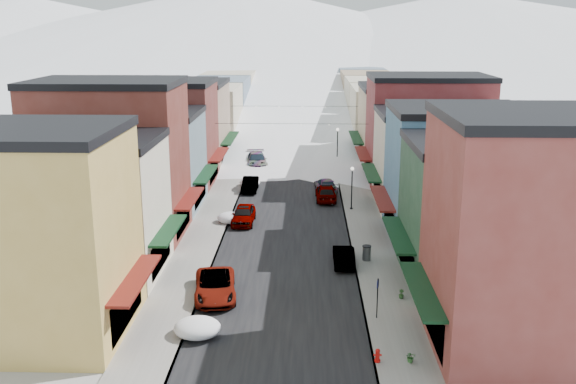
# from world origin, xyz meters

# --- Properties ---
(ground) EXTENTS (600.00, 600.00, 0.00)m
(ground) POSITION_xyz_m (0.00, 0.00, 0.00)
(ground) COLOR gray
(ground) RESTS_ON ground
(road) EXTENTS (10.00, 160.00, 0.01)m
(road) POSITION_xyz_m (0.00, 60.00, 0.01)
(road) COLOR black
(road) RESTS_ON ground
(sidewalk_left) EXTENTS (3.20, 160.00, 0.15)m
(sidewalk_left) POSITION_xyz_m (-6.60, 60.00, 0.07)
(sidewalk_left) COLOR gray
(sidewalk_left) RESTS_ON ground
(sidewalk_right) EXTENTS (3.20, 160.00, 0.15)m
(sidewalk_right) POSITION_xyz_m (6.60, 60.00, 0.07)
(sidewalk_right) COLOR gray
(sidewalk_right) RESTS_ON ground
(curb_left) EXTENTS (0.10, 160.00, 0.15)m
(curb_left) POSITION_xyz_m (-5.05, 60.00, 0.07)
(curb_left) COLOR slate
(curb_left) RESTS_ON ground
(curb_right) EXTENTS (0.10, 160.00, 0.15)m
(curb_right) POSITION_xyz_m (5.05, 60.00, 0.07)
(curb_right) COLOR slate
(curb_right) RESTS_ON ground
(bldg_l_yellow) EXTENTS (11.30, 8.70, 11.50)m
(bldg_l_yellow) POSITION_xyz_m (-13.19, 4.00, 5.76)
(bldg_l_yellow) COLOR gold
(bldg_l_yellow) RESTS_ON ground
(bldg_l_cream) EXTENTS (11.30, 8.20, 9.50)m
(bldg_l_cream) POSITION_xyz_m (-13.19, 12.50, 4.76)
(bldg_l_cream) COLOR beige
(bldg_l_cream) RESTS_ON ground
(bldg_l_brick_near) EXTENTS (12.30, 8.20, 12.50)m
(bldg_l_brick_near) POSITION_xyz_m (-13.69, 20.50, 6.26)
(bldg_l_brick_near) COLOR maroon
(bldg_l_brick_near) RESTS_ON ground
(bldg_l_grayblue) EXTENTS (11.30, 9.20, 9.00)m
(bldg_l_grayblue) POSITION_xyz_m (-13.19, 29.00, 4.51)
(bldg_l_grayblue) COLOR slate
(bldg_l_grayblue) RESTS_ON ground
(bldg_l_brick_far) EXTENTS (13.30, 9.20, 11.00)m
(bldg_l_brick_far) POSITION_xyz_m (-14.19, 38.00, 5.51)
(bldg_l_brick_far) COLOR maroon
(bldg_l_brick_far) RESTS_ON ground
(bldg_l_tan) EXTENTS (11.30, 11.20, 10.00)m
(bldg_l_tan) POSITION_xyz_m (-13.19, 48.00, 5.01)
(bldg_l_tan) COLOR #967962
(bldg_l_tan) RESTS_ON ground
(bldg_r_brick_near) EXTENTS (12.30, 9.20, 12.50)m
(bldg_r_brick_near) POSITION_xyz_m (13.69, 3.00, 6.26)
(bldg_r_brick_near) COLOR maroon
(bldg_r_brick_near) RESTS_ON ground
(bldg_r_green) EXTENTS (11.30, 9.20, 9.50)m
(bldg_r_green) POSITION_xyz_m (13.19, 12.00, 4.76)
(bldg_r_green) COLOR #20442B
(bldg_r_green) RESTS_ON ground
(bldg_r_blue) EXTENTS (11.30, 9.20, 10.50)m
(bldg_r_blue) POSITION_xyz_m (13.19, 21.00, 5.26)
(bldg_r_blue) COLOR teal
(bldg_r_blue) RESTS_ON ground
(bldg_r_cream) EXTENTS (12.30, 9.20, 9.00)m
(bldg_r_cream) POSITION_xyz_m (13.69, 30.00, 4.51)
(bldg_r_cream) COLOR beige
(bldg_r_cream) RESTS_ON ground
(bldg_r_brick_far) EXTENTS (13.30, 9.20, 11.50)m
(bldg_r_brick_far) POSITION_xyz_m (14.19, 39.00, 5.76)
(bldg_r_brick_far) COLOR maroon
(bldg_r_brick_far) RESTS_ON ground
(bldg_r_tan) EXTENTS (11.30, 11.20, 9.50)m
(bldg_r_tan) POSITION_xyz_m (13.19, 49.00, 4.76)
(bldg_r_tan) COLOR tan
(bldg_r_tan) RESTS_ON ground
(distant_blocks) EXTENTS (34.00, 55.00, 8.00)m
(distant_blocks) POSITION_xyz_m (0.00, 83.00, 4.00)
(distant_blocks) COLOR gray
(distant_blocks) RESTS_ON ground
(mountain_ridge) EXTENTS (670.00, 340.00, 34.00)m
(mountain_ridge) POSITION_xyz_m (-19.47, 277.18, 14.36)
(mountain_ridge) COLOR silver
(mountain_ridge) RESTS_ON ground
(overhead_cables) EXTENTS (16.40, 15.04, 0.04)m
(overhead_cables) POSITION_xyz_m (0.00, 47.50, 6.20)
(overhead_cables) COLOR black
(overhead_cables) RESTS_ON ground
(car_white_suv) EXTENTS (3.20, 5.67, 1.50)m
(car_white_suv) POSITION_xyz_m (-4.06, 8.93, 0.75)
(car_white_suv) COLOR silver
(car_white_suv) RESTS_ON ground
(car_silver_sedan) EXTENTS (1.93, 4.61, 1.56)m
(car_silver_sedan) POSITION_xyz_m (-3.74, 24.26, 0.78)
(car_silver_sedan) COLOR #9A9DA2
(car_silver_sedan) RESTS_ON ground
(car_dark_hatch) EXTENTS (1.51, 4.29, 1.41)m
(car_dark_hatch) POSITION_xyz_m (-4.12, 35.13, 0.71)
(car_dark_hatch) COLOR black
(car_dark_hatch) RESTS_ON ground
(car_silver_wagon) EXTENTS (3.13, 6.16, 1.71)m
(car_silver_wagon) POSITION_xyz_m (-4.30, 46.31, 0.86)
(car_silver_wagon) COLOR gray
(car_silver_wagon) RESTS_ON ground
(car_green_sedan) EXTENTS (1.42, 4.08, 1.34)m
(car_green_sedan) POSITION_xyz_m (4.27, 14.72, 0.67)
(car_green_sedan) COLOR black
(car_green_sedan) RESTS_ON ground
(car_gray_suv) EXTENTS (2.03, 4.84, 1.64)m
(car_gray_suv) POSITION_xyz_m (3.50, 31.76, 0.82)
(car_gray_suv) COLOR gray
(car_gray_suv) RESTS_ON ground
(car_black_sedan) EXTENTS (2.51, 4.87, 1.35)m
(car_black_sedan) POSITION_xyz_m (3.58, 35.21, 0.68)
(car_black_sedan) COLOR black
(car_black_sedan) RESTS_ON ground
(car_lane_silver) EXTENTS (2.08, 4.24, 1.39)m
(car_lane_silver) POSITION_xyz_m (-1.86, 60.86, 0.70)
(car_lane_silver) COLOR #989AA0
(car_lane_silver) RESTS_ON ground
(car_lane_white) EXTENTS (3.06, 5.88, 1.58)m
(car_lane_white) POSITION_xyz_m (2.02, 60.98, 0.79)
(car_lane_white) COLOR white
(car_lane_white) RESTS_ON ground
(fire_hydrant) EXTENTS (0.42, 0.31, 0.71)m
(fire_hydrant) POSITION_xyz_m (5.20, 1.00, 0.47)
(fire_hydrant) COLOR red
(fire_hydrant) RESTS_ON sidewalk_right
(parking_sign) EXTENTS (0.15, 0.31, 2.43)m
(parking_sign) POSITION_xyz_m (5.69, 5.97, 1.57)
(parking_sign) COLOR black
(parking_sign) RESTS_ON sidewalk_right
(trash_can) EXTENTS (0.64, 0.64, 1.08)m
(trash_can) POSITION_xyz_m (5.94, 15.30, 0.70)
(trash_can) COLOR #505355
(trash_can) RESTS_ON sidewalk_right
(streetlamp_near) EXTENTS (0.33, 0.33, 3.93)m
(streetlamp_near) POSITION_xyz_m (5.74, 28.43, 2.63)
(streetlamp_near) COLOR black
(streetlamp_near) RESTS_ON sidewalk_right
(streetlamp_far) EXTENTS (0.37, 0.37, 4.46)m
(streetlamp_far) POSITION_xyz_m (5.29, 47.39, 2.96)
(streetlamp_far) COLOR black
(streetlamp_far) RESTS_ON sidewalk_right
(planter_near) EXTENTS (0.50, 0.44, 0.55)m
(planter_near) POSITION_xyz_m (6.86, 1.00, 0.43)
(planter_near) COLOR #32662D
(planter_near) RESTS_ON sidewalk_right
(planter_far) EXTENTS (0.36, 0.36, 0.57)m
(planter_far) POSITION_xyz_m (7.49, 8.72, 0.44)
(planter_far) COLOR #2A5326
(planter_far) RESTS_ON sidewalk_right
(snow_pile_near) EXTENTS (2.60, 2.80, 1.10)m
(snow_pile_near) POSITION_xyz_m (-4.28, 3.73, 0.52)
(snow_pile_near) COLOR white
(snow_pile_near) RESTS_ON ground
(snow_pile_mid) EXTENTS (2.37, 2.66, 1.00)m
(snow_pile_mid) POSITION_xyz_m (-4.80, 24.23, 0.48)
(snow_pile_mid) COLOR white
(snow_pile_mid) RESTS_ON ground
(snow_pile_far) EXTENTS (2.16, 2.53, 0.91)m
(snow_pile_far) POSITION_xyz_m (-4.28, 37.05, 0.44)
(snow_pile_far) COLOR white
(snow_pile_far) RESTS_ON ground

